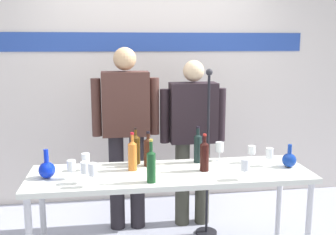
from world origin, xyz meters
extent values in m
cube|color=silver|center=(0.00, 1.48, 1.50)|extent=(4.87, 0.10, 3.00)
cube|color=#2949A2|center=(0.00, 1.42, 1.77)|extent=(3.41, 0.01, 0.20)
cube|color=silver|center=(0.00, 0.00, 0.75)|extent=(2.19, 0.65, 0.04)
cylinder|color=silver|center=(1.04, -0.27, 0.36)|extent=(0.05, 0.05, 0.73)
cylinder|color=silver|center=(-1.04, 0.27, 0.36)|extent=(0.05, 0.05, 0.73)
cylinder|color=silver|center=(1.04, 0.27, 0.36)|extent=(0.05, 0.05, 0.73)
sphere|color=#0A24BF|center=(-0.94, -0.01, 0.83)|extent=(0.12, 0.12, 0.12)
cylinder|color=#0A24BF|center=(-0.94, -0.01, 0.94)|extent=(0.03, 0.03, 0.11)
sphere|color=navy|center=(0.97, -0.01, 0.83)|extent=(0.11, 0.11, 0.11)
cylinder|color=navy|center=(0.97, -0.01, 0.92)|extent=(0.03, 0.03, 0.08)
cylinder|color=black|center=(-0.41, 0.69, 0.46)|extent=(0.14, 0.14, 0.92)
cylinder|color=black|center=(-0.22, 0.69, 0.46)|extent=(0.14, 0.14, 0.92)
cube|color=#4A2C26|center=(-0.32, 0.69, 1.21)|extent=(0.43, 0.22, 0.59)
cylinder|color=#4A2C26|center=(-0.58, 0.69, 1.18)|extent=(0.09, 0.09, 0.53)
cylinder|color=#4A2C26|center=(-0.05, 0.69, 1.18)|extent=(0.09, 0.09, 0.53)
sphere|color=tan|center=(-0.32, 0.69, 1.62)|extent=(0.21, 0.21, 0.21)
cylinder|color=#3C3C31|center=(0.22, 0.69, 0.42)|extent=(0.14, 0.14, 0.83)
cylinder|color=#3C3C31|center=(0.42, 0.69, 0.42)|extent=(0.14, 0.14, 0.83)
cube|color=black|center=(0.32, 0.69, 1.12)|extent=(0.44, 0.22, 0.57)
cylinder|color=black|center=(0.05, 0.69, 1.09)|extent=(0.09, 0.09, 0.51)
cylinder|color=black|center=(0.59, 0.69, 1.09)|extent=(0.09, 0.09, 0.51)
sphere|color=#D5B68D|center=(0.32, 0.69, 1.51)|extent=(0.20, 0.20, 0.20)
cylinder|color=orange|center=(-0.29, 0.09, 0.88)|extent=(0.07, 0.07, 0.21)
cone|color=orange|center=(-0.29, 0.09, 1.00)|extent=(0.07, 0.07, 0.03)
cylinder|color=orange|center=(-0.29, 0.09, 1.02)|extent=(0.02, 0.02, 0.08)
cylinder|color=red|center=(-0.29, 0.09, 1.07)|extent=(0.03, 0.03, 0.02)
cylinder|color=#452E0C|center=(-0.26, 0.26, 0.88)|extent=(0.07, 0.07, 0.22)
cone|color=#452E0C|center=(-0.26, 0.26, 1.00)|extent=(0.07, 0.07, 0.03)
cylinder|color=#452E0C|center=(-0.26, 0.26, 1.03)|extent=(0.02, 0.02, 0.07)
cylinder|color=black|center=(-0.26, 0.26, 1.07)|extent=(0.03, 0.03, 0.02)
cylinder|color=black|center=(0.26, 0.22, 0.88)|extent=(0.07, 0.07, 0.23)
cone|color=black|center=(0.26, 0.22, 1.01)|extent=(0.07, 0.07, 0.03)
cylinder|color=black|center=(0.26, 0.22, 1.03)|extent=(0.03, 0.03, 0.07)
cylinder|color=black|center=(0.26, 0.22, 1.07)|extent=(0.03, 0.03, 0.02)
cylinder|color=black|center=(0.27, -0.01, 0.88)|extent=(0.07, 0.07, 0.21)
cone|color=black|center=(0.27, -0.01, 1.00)|extent=(0.07, 0.07, 0.03)
cylinder|color=black|center=(0.27, -0.01, 1.02)|extent=(0.02, 0.02, 0.07)
cylinder|color=#B3241D|center=(0.27, -0.01, 1.06)|extent=(0.03, 0.03, 0.02)
cylinder|color=#35180D|center=(-0.16, 0.18, 0.88)|extent=(0.07, 0.07, 0.21)
cone|color=#35180D|center=(-0.16, 0.18, 1.00)|extent=(0.07, 0.07, 0.03)
cylinder|color=#35180D|center=(-0.16, 0.18, 1.01)|extent=(0.03, 0.03, 0.06)
cylinder|color=black|center=(-0.16, 0.18, 1.05)|extent=(0.03, 0.03, 0.02)
cylinder|color=#14401D|center=(-0.17, -0.22, 0.88)|extent=(0.07, 0.07, 0.22)
cone|color=#14401D|center=(-0.17, -0.22, 1.00)|extent=(0.07, 0.07, 0.03)
cylinder|color=#14401D|center=(-0.17, -0.22, 1.03)|extent=(0.02, 0.02, 0.09)
cylinder|color=gold|center=(-0.17, -0.22, 1.08)|extent=(0.03, 0.03, 0.02)
cylinder|color=white|center=(-0.59, -0.25, 0.77)|extent=(0.06, 0.06, 0.00)
cylinder|color=white|center=(-0.59, -0.25, 0.81)|extent=(0.01, 0.01, 0.08)
cylinder|color=white|center=(-0.59, -0.25, 0.90)|extent=(0.06, 0.06, 0.09)
cylinder|color=white|center=(-0.64, -0.17, 0.77)|extent=(0.06, 0.06, 0.00)
cylinder|color=white|center=(-0.64, -0.17, 0.81)|extent=(0.01, 0.01, 0.07)
cylinder|color=white|center=(-0.64, -0.17, 0.89)|extent=(0.06, 0.06, 0.08)
cylinder|color=white|center=(-0.66, 0.14, 0.77)|extent=(0.06, 0.06, 0.00)
cylinder|color=white|center=(-0.66, 0.14, 0.80)|extent=(0.01, 0.01, 0.06)
cylinder|color=white|center=(-0.66, 0.14, 0.87)|extent=(0.06, 0.06, 0.07)
cylinder|color=white|center=(-0.75, -0.06, 0.77)|extent=(0.06, 0.06, 0.00)
cylinder|color=white|center=(-0.75, -0.06, 0.81)|extent=(0.01, 0.01, 0.06)
cylinder|color=white|center=(-0.75, -0.06, 0.88)|extent=(0.06, 0.06, 0.08)
cylinder|color=white|center=(0.46, 0.24, 0.77)|extent=(0.05, 0.05, 0.00)
cylinder|color=white|center=(0.46, 0.24, 0.81)|extent=(0.01, 0.01, 0.08)
cylinder|color=white|center=(0.46, 0.24, 0.89)|extent=(0.07, 0.07, 0.08)
cylinder|color=white|center=(0.71, 0.15, 0.77)|extent=(0.06, 0.06, 0.00)
cylinder|color=white|center=(0.71, 0.15, 0.81)|extent=(0.01, 0.01, 0.07)
cylinder|color=white|center=(0.71, 0.15, 0.88)|extent=(0.06, 0.06, 0.07)
cylinder|color=white|center=(0.82, 0.04, 0.77)|extent=(0.06, 0.06, 0.00)
cylinder|color=white|center=(0.82, 0.04, 0.80)|extent=(0.01, 0.01, 0.06)
cylinder|color=white|center=(0.82, 0.04, 0.88)|extent=(0.06, 0.06, 0.09)
cylinder|color=white|center=(0.51, -0.26, 0.77)|extent=(0.06, 0.06, 0.00)
cylinder|color=white|center=(0.51, -0.26, 0.81)|extent=(0.01, 0.01, 0.07)
cylinder|color=white|center=(0.51, -0.26, 0.88)|extent=(0.07, 0.07, 0.09)
cylinder|color=black|center=(0.41, 0.44, 0.01)|extent=(0.20, 0.20, 0.02)
cylinder|color=black|center=(0.41, 0.44, 0.74)|extent=(0.02, 0.02, 1.48)
sphere|color=#232328|center=(0.41, 0.44, 1.51)|extent=(0.06, 0.06, 0.06)
camera|label=1|loc=(-0.45, -2.97, 1.76)|focal=42.80mm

